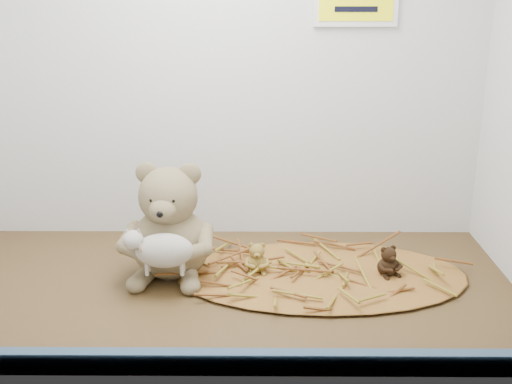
# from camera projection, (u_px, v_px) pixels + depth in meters

# --- Properties ---
(alcove_shell) EXTENTS (1.20, 0.60, 0.90)m
(alcove_shell) POSITION_uv_depth(u_px,v_px,m) (211.00, 52.00, 1.21)
(alcove_shell) COLOR #3C2A14
(alcove_shell) RESTS_ON ground
(front_rail) EXTENTS (1.19, 0.02, 0.04)m
(front_rail) POSITION_uv_depth(u_px,v_px,m) (199.00, 362.00, 0.99)
(front_rail) COLOR #314D5F
(front_rail) RESTS_ON shelf_floor
(straw_bed) EXTENTS (0.60, 0.35, 0.01)m
(straw_bed) POSITION_uv_depth(u_px,v_px,m) (321.00, 274.00, 1.31)
(straw_bed) COLOR brown
(straw_bed) RESTS_ON shelf_floor
(main_teddy) EXTENTS (0.21, 0.22, 0.24)m
(main_teddy) POSITION_uv_depth(u_px,v_px,m) (170.00, 220.00, 1.29)
(main_teddy) COLOR #837351
(main_teddy) RESTS_ON shelf_floor
(toy_lamb) EXTENTS (0.14, 0.09, 0.09)m
(toy_lamb) POSITION_uv_depth(u_px,v_px,m) (164.00, 251.00, 1.22)
(toy_lamb) COLOR beige
(toy_lamb) RESTS_ON main_teddy
(mini_teddy_tan) EXTENTS (0.05, 0.05, 0.06)m
(mini_teddy_tan) POSITION_uv_depth(u_px,v_px,m) (257.00, 256.00, 1.31)
(mini_teddy_tan) COLOR olive
(mini_teddy_tan) RESTS_ON straw_bed
(mini_teddy_brown) EXTENTS (0.07, 0.07, 0.06)m
(mini_teddy_brown) POSITION_uv_depth(u_px,v_px,m) (388.00, 259.00, 1.29)
(mini_teddy_brown) COLOR black
(mini_teddy_brown) RESTS_ON straw_bed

